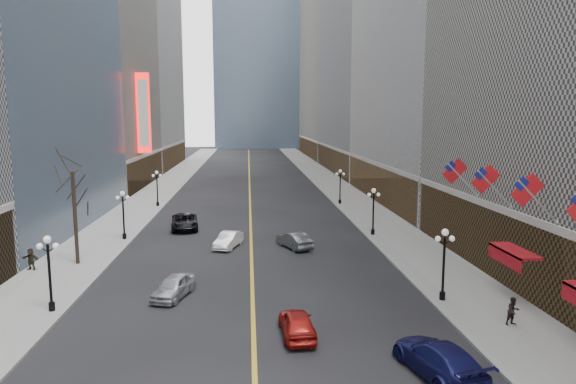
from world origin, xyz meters
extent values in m
cube|color=gray|center=(14.00, 70.00, 0.07)|extent=(6.00, 230.00, 0.15)
cube|color=gray|center=(-14.00, 70.00, 0.07)|extent=(6.00, 230.00, 0.15)
cube|color=gold|center=(0.00, 80.00, 0.01)|extent=(0.25, 200.00, 0.02)
cube|color=brown|center=(18.40, 29.00, 2.60)|extent=(2.80, 41.00, 5.00)
cube|color=brown|center=(18.40, 68.00, 2.60)|extent=(2.80, 35.00, 5.00)
cube|color=gray|center=(30.00, 106.00, 24.00)|extent=(26.00, 40.00, 48.00)
cube|color=brown|center=(18.40, 106.00, 2.60)|extent=(2.80, 39.00, 5.00)
cube|color=gray|center=(30.00, 149.00, 31.00)|extent=(26.00, 46.00, 62.00)
cube|color=brown|center=(18.40, 149.00, 2.60)|extent=(2.80, 45.00, 5.00)
cube|color=gray|center=(-30.00, 87.00, 25.00)|extent=(26.00, 30.00, 50.00)
cube|color=brown|center=(-18.40, 87.00, 2.60)|extent=(2.80, 29.00, 5.00)
cube|color=silver|center=(-30.00, 121.00, 36.00)|extent=(26.00, 38.00, 72.00)
cube|color=brown|center=(-18.40, 121.00, 2.60)|extent=(2.80, 37.00, 5.00)
cylinder|color=black|center=(11.80, 30.00, 0.40)|extent=(0.36, 0.36, 0.50)
cylinder|color=black|center=(11.80, 30.00, 2.15)|extent=(0.16, 0.16, 4.00)
sphere|color=white|center=(11.80, 30.00, 4.45)|extent=(0.44, 0.44, 0.44)
sphere|color=white|center=(11.35, 30.00, 4.05)|extent=(0.36, 0.36, 0.36)
sphere|color=white|center=(12.25, 30.00, 4.05)|extent=(0.36, 0.36, 0.36)
cylinder|color=black|center=(11.80, 48.00, 0.40)|extent=(0.36, 0.36, 0.50)
cylinder|color=black|center=(11.80, 48.00, 2.15)|extent=(0.16, 0.16, 4.00)
sphere|color=white|center=(11.80, 48.00, 4.45)|extent=(0.44, 0.44, 0.44)
sphere|color=white|center=(11.35, 48.00, 4.05)|extent=(0.36, 0.36, 0.36)
sphere|color=white|center=(12.25, 48.00, 4.05)|extent=(0.36, 0.36, 0.36)
cylinder|color=black|center=(11.80, 66.00, 0.40)|extent=(0.36, 0.36, 0.50)
cylinder|color=black|center=(11.80, 66.00, 2.15)|extent=(0.16, 0.16, 4.00)
sphere|color=white|center=(11.80, 66.00, 4.45)|extent=(0.44, 0.44, 0.44)
sphere|color=white|center=(11.35, 66.00, 4.05)|extent=(0.36, 0.36, 0.36)
sphere|color=white|center=(12.25, 66.00, 4.05)|extent=(0.36, 0.36, 0.36)
cylinder|color=black|center=(-11.80, 30.00, 0.40)|extent=(0.36, 0.36, 0.50)
cylinder|color=black|center=(-11.80, 30.00, 2.15)|extent=(0.16, 0.16, 4.00)
sphere|color=white|center=(-11.80, 30.00, 4.45)|extent=(0.44, 0.44, 0.44)
sphere|color=white|center=(-12.25, 30.00, 4.05)|extent=(0.36, 0.36, 0.36)
sphere|color=white|center=(-11.35, 30.00, 4.05)|extent=(0.36, 0.36, 0.36)
cylinder|color=black|center=(-11.80, 48.00, 0.40)|extent=(0.36, 0.36, 0.50)
cylinder|color=black|center=(-11.80, 48.00, 2.15)|extent=(0.16, 0.16, 4.00)
sphere|color=white|center=(-11.80, 48.00, 4.45)|extent=(0.44, 0.44, 0.44)
sphere|color=white|center=(-12.25, 48.00, 4.05)|extent=(0.36, 0.36, 0.36)
sphere|color=white|center=(-11.35, 48.00, 4.05)|extent=(0.36, 0.36, 0.36)
cylinder|color=black|center=(-11.80, 66.00, 0.40)|extent=(0.36, 0.36, 0.50)
cylinder|color=black|center=(-11.80, 66.00, 2.15)|extent=(0.16, 0.16, 4.00)
sphere|color=white|center=(-11.80, 66.00, 4.45)|extent=(0.44, 0.44, 0.44)
sphere|color=white|center=(-12.25, 66.00, 4.05)|extent=(0.36, 0.36, 0.36)
sphere|color=white|center=(-11.35, 66.00, 4.05)|extent=(0.36, 0.36, 0.36)
cylinder|color=#B2B2B7|center=(15.80, 27.00, 6.80)|extent=(2.49, 0.12, 2.49)
cube|color=red|center=(15.15, 27.00, 7.45)|extent=(1.94, 0.04, 1.94)
cube|color=navy|center=(14.80, 27.00, 7.80)|extent=(0.88, 0.06, 0.88)
cylinder|color=#B2B2B7|center=(15.80, 32.00, 6.80)|extent=(2.49, 0.12, 2.49)
cube|color=red|center=(15.15, 32.00, 7.45)|extent=(1.94, 0.04, 1.94)
cube|color=navy|center=(14.80, 32.00, 7.80)|extent=(0.88, 0.06, 0.88)
cylinder|color=#B2B2B7|center=(15.80, 37.00, 6.80)|extent=(2.49, 0.12, 2.49)
cube|color=red|center=(15.15, 37.00, 7.45)|extent=(1.94, 0.04, 1.94)
cube|color=navy|center=(14.80, 37.00, 7.80)|extent=(0.88, 0.06, 0.88)
cube|color=maroon|center=(16.30, 30.00, 3.20)|extent=(1.40, 4.00, 0.15)
cube|color=maroon|center=(15.65, 30.00, 2.80)|extent=(0.10, 4.00, 0.90)
cube|color=red|center=(-15.90, 80.00, 12.00)|extent=(2.00, 0.50, 12.00)
cube|color=white|center=(-15.85, 80.00, 12.00)|extent=(1.40, 0.55, 10.00)
cylinder|color=#2D231C|center=(-13.50, 40.00, 3.75)|extent=(0.28, 0.28, 7.20)
imported|color=#BABCC2|center=(-5.03, 32.16, 0.71)|extent=(2.83, 4.46, 1.42)
imported|color=white|center=(-2.00, 44.59, 0.68)|extent=(2.67, 4.38, 1.36)
imported|color=black|center=(-6.77, 52.43, 0.78)|extent=(3.31, 5.91, 1.56)
imported|color=#15164F|center=(8.18, 21.03, 0.79)|extent=(3.39, 5.81, 1.58)
imported|color=maroon|center=(2.29, 25.68, 0.71)|extent=(1.88, 4.23, 1.41)
imported|color=#4B5153|center=(3.77, 44.00, 0.71)|extent=(3.11, 4.55, 1.42)
imported|color=black|center=(14.18, 25.89, 0.93)|extent=(0.83, 0.58, 1.56)
imported|color=black|center=(-16.40, 38.55, 0.97)|extent=(1.58, 0.89, 1.64)
camera|label=1|loc=(-0.18, 0.17, 11.45)|focal=32.00mm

